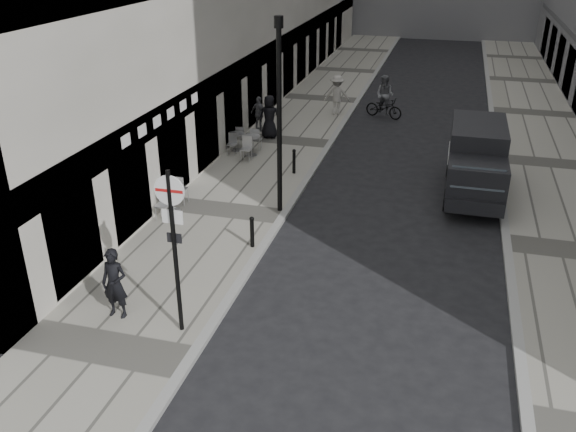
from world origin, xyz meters
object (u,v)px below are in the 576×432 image
Objects in this scene: panel_van at (477,158)px; cyclist at (384,101)px; sign_post at (173,232)px; lamppost at (279,109)px; walking_man at (115,284)px.

panel_van is 2.41× the size of cyclist.
cyclist is (2.32, 19.32, -1.84)m from sign_post.
cyclist is at bearing 115.75° from panel_van.
lamppost is 12.76m from cyclist.
lamppost is (2.11, 6.89, 2.56)m from walking_man.
panel_van is at bearing 52.72° from walking_man.
sign_post is 0.78× the size of panel_van.
cyclist is (1.92, 12.31, -2.75)m from lamppost.
lamppost is at bearing 74.51° from walking_man.
lamppost is 1.22× the size of panel_van.
panel_van is 9.86m from cyclist.
lamppost is at bearing -78.59° from cyclist.
sign_post is at bearing -93.26° from lamppost.
lamppost reaches higher than sign_post.
walking_man is 2.38m from sign_post.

